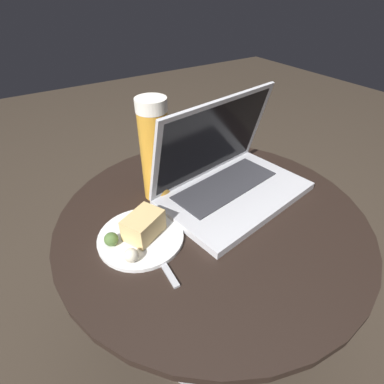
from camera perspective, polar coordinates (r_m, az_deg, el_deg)
name	(u,v)px	position (r m, az deg, el deg)	size (l,w,h in m)	color
ground_plane	(206,333)	(1.13, 2.64, -25.30)	(6.00, 6.00, 0.00)	#382D23
table	(210,253)	(0.80, 3.44, -11.51)	(0.71, 0.71, 0.54)	#9E9EA3
laptop	(228,176)	(0.75, 6.79, 3.04)	(0.39, 0.28, 0.24)	silver
beer_glass	(155,151)	(0.70, -7.10, 7.75)	(0.07, 0.07, 0.25)	gold
snack_plate	(140,233)	(0.64, -9.80, -7.74)	(0.18, 0.18, 0.06)	white
fork	(156,252)	(0.62, -6.92, -11.24)	(0.03, 0.17, 0.00)	#B2B2B7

